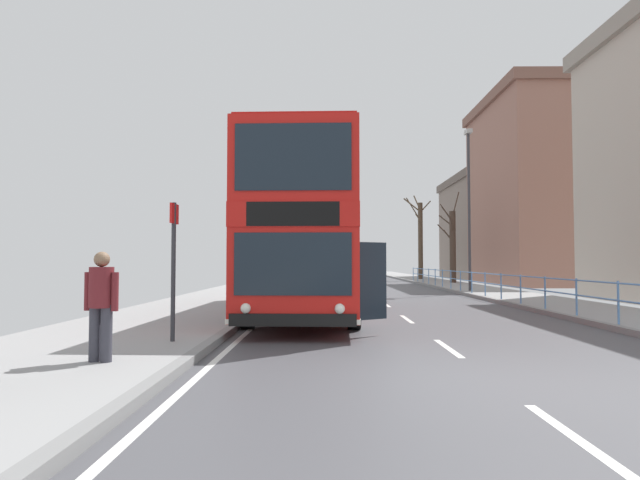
{
  "coord_description": "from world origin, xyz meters",
  "views": [
    {
      "loc": [
        -2.22,
        -7.0,
        1.56
      ],
      "look_at": [
        -2.36,
        6.8,
        2.13
      ],
      "focal_mm": 29.55,
      "sensor_mm": 36.0,
      "label": 1
    }
  ],
  "objects_px": {
    "pedestrian_companion": "(101,300)",
    "bare_tree_far_00": "(420,238)",
    "bus_stop_sign_near": "(174,255)",
    "background_building_00": "(578,190)",
    "bare_tree_far_01": "(452,245)",
    "background_building_01": "(502,228)",
    "street_lamp_far_side": "(469,197)",
    "double_decker_bus_main": "(309,234)"
  },
  "relations": [
    {
      "from": "pedestrian_companion",
      "to": "street_lamp_far_side",
      "type": "relative_size",
      "value": 0.2
    },
    {
      "from": "pedestrian_companion",
      "to": "bare_tree_far_00",
      "type": "distance_m",
      "value": 37.97
    },
    {
      "from": "background_building_00",
      "to": "street_lamp_far_side",
      "type": "bearing_deg",
      "value": -134.37
    },
    {
      "from": "pedestrian_companion",
      "to": "background_building_00",
      "type": "distance_m",
      "value": 36.32
    },
    {
      "from": "double_decker_bus_main",
      "to": "pedestrian_companion",
      "type": "distance_m",
      "value": 8.62
    },
    {
      "from": "bus_stop_sign_near",
      "to": "street_lamp_far_side",
      "type": "bearing_deg",
      "value": 59.21
    },
    {
      "from": "pedestrian_companion",
      "to": "bare_tree_far_01",
      "type": "relative_size",
      "value": 0.24
    },
    {
      "from": "bus_stop_sign_near",
      "to": "bare_tree_far_00",
      "type": "relative_size",
      "value": 0.35
    },
    {
      "from": "bus_stop_sign_near",
      "to": "background_building_00",
      "type": "distance_m",
      "value": 34.39
    },
    {
      "from": "pedestrian_companion",
      "to": "double_decker_bus_main",
      "type": "bearing_deg",
      "value": 71.39
    },
    {
      "from": "double_decker_bus_main",
      "to": "bare_tree_far_01",
      "type": "height_order",
      "value": "bare_tree_far_01"
    },
    {
      "from": "pedestrian_companion",
      "to": "street_lamp_far_side",
      "type": "xyz_separation_m",
      "value": [
        10.31,
        18.47,
        3.73
      ]
    },
    {
      "from": "pedestrian_companion",
      "to": "bare_tree_far_00",
      "type": "relative_size",
      "value": 0.22
    },
    {
      "from": "background_building_01",
      "to": "pedestrian_companion",
      "type": "bearing_deg",
      "value": -115.38
    },
    {
      "from": "bare_tree_far_01",
      "to": "background_building_01",
      "type": "distance_m",
      "value": 14.98
    },
    {
      "from": "background_building_01",
      "to": "background_building_00",
      "type": "bearing_deg",
      "value": -84.21
    },
    {
      "from": "pedestrian_companion",
      "to": "bus_stop_sign_near",
      "type": "relative_size",
      "value": 0.63
    },
    {
      "from": "pedestrian_companion",
      "to": "bus_stop_sign_near",
      "type": "bearing_deg",
      "value": 76.47
    },
    {
      "from": "pedestrian_companion",
      "to": "street_lamp_far_side",
      "type": "height_order",
      "value": "street_lamp_far_side"
    },
    {
      "from": "bare_tree_far_01",
      "to": "background_building_01",
      "type": "height_order",
      "value": "background_building_01"
    },
    {
      "from": "street_lamp_far_side",
      "to": "bare_tree_far_00",
      "type": "xyz_separation_m",
      "value": [
        0.77,
        17.76,
        -1.19
      ]
    },
    {
      "from": "background_building_00",
      "to": "background_building_01",
      "type": "height_order",
      "value": "background_building_00"
    },
    {
      "from": "pedestrian_companion",
      "to": "bare_tree_far_01",
      "type": "xyz_separation_m",
      "value": [
        11.93,
        28.63,
        1.72
      ]
    },
    {
      "from": "bare_tree_far_01",
      "to": "bare_tree_far_00",
      "type": "bearing_deg",
      "value": 96.29
    },
    {
      "from": "street_lamp_far_side",
      "to": "bus_stop_sign_near",
      "type": "bearing_deg",
      "value": -120.79
    },
    {
      "from": "street_lamp_far_side",
      "to": "double_decker_bus_main",
      "type": "bearing_deg",
      "value": -126.14
    },
    {
      "from": "pedestrian_companion",
      "to": "bus_stop_sign_near",
      "type": "height_order",
      "value": "bus_stop_sign_near"
    },
    {
      "from": "pedestrian_companion",
      "to": "background_building_01",
      "type": "xyz_separation_m",
      "value": [
        19.6,
        41.33,
        3.72
      ]
    },
    {
      "from": "street_lamp_far_side",
      "to": "bare_tree_far_00",
      "type": "bearing_deg",
      "value": 87.51
    },
    {
      "from": "bare_tree_far_00",
      "to": "background_building_01",
      "type": "relative_size",
      "value": 0.58
    },
    {
      "from": "bare_tree_far_00",
      "to": "background_building_01",
      "type": "height_order",
      "value": "background_building_01"
    },
    {
      "from": "pedestrian_companion",
      "to": "bare_tree_far_01",
      "type": "bearing_deg",
      "value": 67.38
    },
    {
      "from": "double_decker_bus_main",
      "to": "background_building_00",
      "type": "xyz_separation_m",
      "value": [
        18.11,
        21.15,
        4.23
      ]
    },
    {
      "from": "bare_tree_far_01",
      "to": "background_building_00",
      "type": "distance_m",
      "value": 9.73
    },
    {
      "from": "double_decker_bus_main",
      "to": "background_building_00",
      "type": "bearing_deg",
      "value": 49.43
    },
    {
      "from": "bare_tree_far_01",
      "to": "background_building_00",
      "type": "xyz_separation_m",
      "value": [
        8.9,
        0.6,
        3.87
      ]
    },
    {
      "from": "pedestrian_companion",
      "to": "bare_tree_far_00",
      "type": "xyz_separation_m",
      "value": [
        11.09,
        36.23,
        2.54
      ]
    },
    {
      "from": "bus_stop_sign_near",
      "to": "street_lamp_far_side",
      "type": "xyz_separation_m",
      "value": [
        9.85,
        16.53,
        3.06
      ]
    },
    {
      "from": "pedestrian_companion",
      "to": "background_building_00",
      "type": "relative_size",
      "value": 0.12
    },
    {
      "from": "bus_stop_sign_near",
      "to": "background_building_00",
      "type": "relative_size",
      "value": 0.19
    },
    {
      "from": "double_decker_bus_main",
      "to": "bus_stop_sign_near",
      "type": "xyz_separation_m",
      "value": [
        -2.25,
        -6.12,
        -0.69
      ]
    },
    {
      "from": "double_decker_bus_main",
      "to": "street_lamp_far_side",
      "type": "relative_size",
      "value": 1.4
    }
  ]
}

